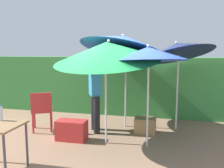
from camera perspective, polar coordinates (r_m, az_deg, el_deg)
ground_plane at (r=5.03m, az=-0.80°, el=-12.98°), size 24.00×24.00×0.00m
hedge_row at (r=6.90m, az=3.56°, el=-0.36°), size 8.00×0.70×1.61m
umbrella_rainbow at (r=4.42m, az=8.52°, el=6.95°), size 1.44×1.45×1.93m
umbrella_orange at (r=5.54m, az=15.12°, el=7.85°), size 1.65×1.58×2.28m
umbrella_yellow at (r=4.53m, az=-1.17°, el=7.65°), size 2.02×2.04×2.14m
umbrella_navy at (r=5.62m, az=2.92°, el=9.51°), size 2.11×2.03×2.51m
person_vendor at (r=5.32m, az=-3.97°, el=-1.41°), size 0.37×0.53×1.88m
chair_plastic at (r=5.62m, az=-16.15°, el=-5.60°), size 0.59×0.59×0.89m
cooler_box at (r=5.03m, az=-9.47°, el=-10.66°), size 0.60×0.32×0.40m
crate_cardboard at (r=5.41m, az=7.79°, el=-9.63°), size 0.45×0.34×0.34m
bottle_water at (r=4.08m, az=-24.78°, el=-6.26°), size 0.07×0.07×0.24m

